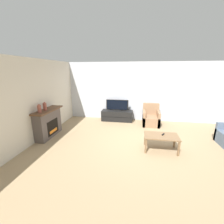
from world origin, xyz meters
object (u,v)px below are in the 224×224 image
fireplace (48,123)px  mantel_vase_left (39,109)px  armchair (151,118)px  remote (163,134)px  coffee_table (161,137)px  mantel_vase_centre_left (45,106)px  tv (117,106)px  tv_stand (117,116)px

fireplace → mantel_vase_left: (0.02, -0.40, 0.62)m
armchair → remote: (0.18, -2.12, 0.18)m
armchair → fireplace: bearing=-153.8°
fireplace → coffee_table: (3.86, -0.36, -0.11)m
armchair → coffee_table: armchair is taller
coffee_table → mantel_vase_centre_left: bearing=176.2°
tv → coffee_table: 3.02m
fireplace → coffee_table: size_ratio=1.37×
armchair → remote: 2.14m
mantel_vase_left → coffee_table: mantel_vase_left is taller
mantel_vase_centre_left → coffee_table: mantel_vase_centre_left is taller
mantel_vase_centre_left → tv_stand: mantel_vase_centre_left is taller
mantel_vase_left → coffee_table: (3.84, 0.04, -0.72)m
fireplace → mantel_vase_centre_left: mantel_vase_centre_left is taller
coffee_table → remote: size_ratio=6.49×
tv_stand → armchair: (1.53, -0.32, 0.05)m
mantel_vase_left → mantel_vase_centre_left: mantel_vase_centre_left is taller
armchair → coffee_table: bearing=-86.8°
mantel_vase_centre_left → tv_stand: size_ratio=0.20×
tv → coffee_table: (1.66, -2.51, -0.32)m
tv → armchair: tv is taller
mantel_vase_left → remote: mantel_vase_left is taller
fireplace → armchair: bearing=26.2°
fireplace → mantel_vase_left: size_ratio=4.85×
mantel_vase_centre_left → remote: (3.90, -0.19, -0.66)m
tv_stand → remote: bearing=-54.9°
fireplace → mantel_vase_left: bearing=-87.6°
tv → coffee_table: size_ratio=1.06×
coffee_table → mantel_vase_left: bearing=-179.4°
armchair → mantel_vase_centre_left: bearing=-152.5°
mantel_vase_left → tv: 3.38m
remote → mantel_vase_centre_left: bearing=-153.4°
tv → remote: tv is taller
mantel_vase_centre_left → remote: 3.96m
remote → mantel_vase_left: bearing=-149.0°
mantel_vase_left → armchair: mantel_vase_left is taller
armchair → tv_stand: bearing=168.2°
mantel_vase_centre_left → tv: 3.16m
tv_stand → tv: tv is taller
fireplace → tv: 3.08m
fireplace → tv_stand: fireplace is taller
coffee_table → armchair: bearing=93.2°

